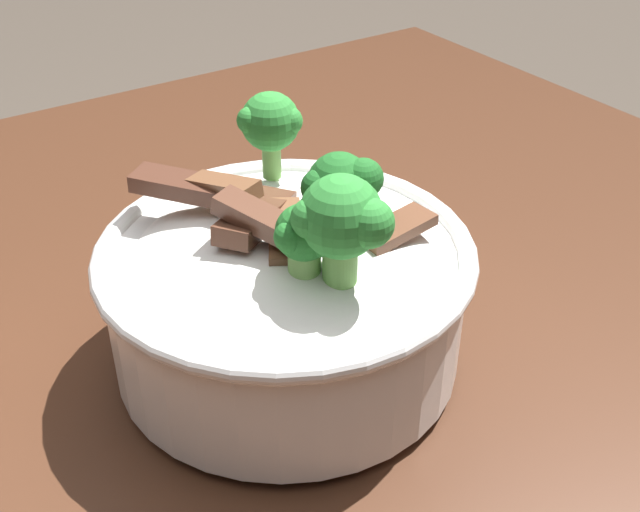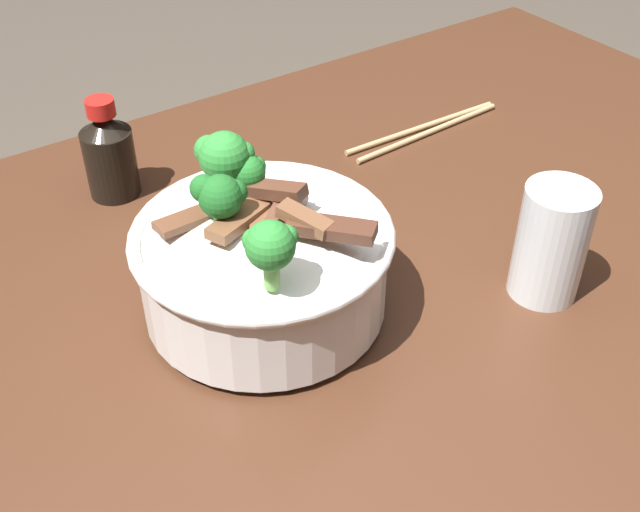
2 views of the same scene
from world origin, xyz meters
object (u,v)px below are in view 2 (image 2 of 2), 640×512
rice_bowl (262,255)px  soy_sauce_bottle (109,154)px  chopsticks_pair (425,130)px  drinking_glass (550,247)px

rice_bowl → soy_sauce_bottle: rice_bowl is taller
chopsticks_pair → soy_sauce_bottle: size_ratio=2.01×
rice_bowl → drinking_glass: size_ratio=2.03×
rice_bowl → drinking_glass: (0.23, -0.12, -0.01)m
drinking_glass → chopsticks_pair: drinking_glass is taller
rice_bowl → drinking_glass: bearing=-28.5°
drinking_glass → soy_sauce_bottle: soy_sauce_bottle is taller
soy_sauce_bottle → drinking_glass: bearing=-55.6°
rice_bowl → soy_sauce_bottle: 0.26m
drinking_glass → chopsticks_pair: bearing=69.9°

